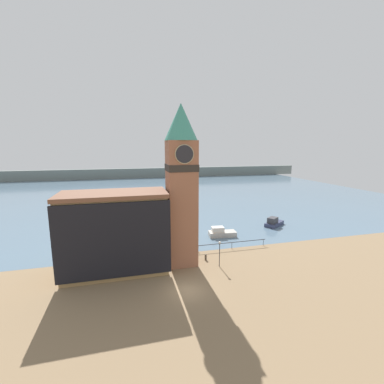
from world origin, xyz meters
name	(u,v)px	position (x,y,z in m)	size (l,w,h in m)	color
ground_plane	(187,291)	(0.00, 0.00, 0.00)	(160.00, 160.00, 0.00)	#846B4C
water	(144,190)	(0.00, 70.27, 0.00)	(160.00, 120.00, 0.00)	slate
far_shoreline	(139,173)	(0.00, 110.27, 2.50)	(180.00, 3.00, 5.00)	slate
pier_railing	(232,243)	(9.63, 10.02, 0.96)	(11.69, 0.08, 1.09)	#232328
clock_tower	(181,182)	(0.92, 7.18, 11.39)	(4.30, 4.30, 21.47)	#935B42
pier_building	(115,232)	(-7.82, 6.87, 5.23)	(13.27, 6.42, 10.42)	#A88451
boat_near	(221,233)	(10.05, 15.89, 0.66)	(5.06, 2.60, 1.78)	#B7B2A8
boat_far	(274,223)	(22.72, 19.14, 0.67)	(5.17, 4.42, 1.88)	#333856
mooring_bollard_near	(206,257)	(4.39, 7.13, 0.46)	(0.31, 0.31, 0.84)	brown
lamp_post	(220,249)	(5.57, 4.73, 2.53)	(0.32, 0.32, 3.58)	#2D2D33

